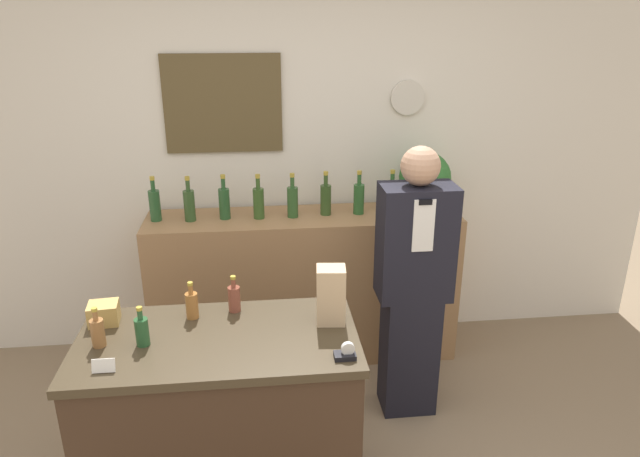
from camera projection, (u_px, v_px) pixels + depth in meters
name	position (u px, v px, depth m)	size (l,w,h in m)	color
back_wall	(291.00, 155.00, 3.85)	(5.20, 0.09, 2.70)	silver
back_shelf	(304.00, 286.00, 3.88)	(2.04, 0.46, 1.01)	#9E754C
display_counter	(224.00, 422.00, 2.66)	(1.24, 0.65, 0.91)	#382619
shopkeeper	(413.00, 287.00, 3.22)	(0.41, 0.26, 1.61)	black
potted_plant	(425.00, 179.00, 3.73)	(0.34, 0.34, 0.40)	#9E998E
paper_bag	(331.00, 295.00, 2.58)	(0.14, 0.12, 0.27)	tan
tape_dispenser	(346.00, 353.00, 2.34)	(0.09, 0.06, 0.07)	black
price_card_left	(103.00, 366.00, 2.25)	(0.09, 0.02, 0.06)	white
gift_box	(104.00, 313.00, 2.60)	(0.14, 0.13, 0.10)	tan
counter_bottle_0	(98.00, 332.00, 2.41)	(0.06, 0.06, 0.18)	#966336
counter_bottle_1	(142.00, 331.00, 2.42)	(0.06, 0.06, 0.18)	#26532D
counter_bottle_2	(192.00, 304.00, 2.64)	(0.06, 0.06, 0.18)	#A16731
counter_bottle_3	(234.00, 298.00, 2.70)	(0.06, 0.06, 0.18)	brown
shelf_bottle_0	(155.00, 204.00, 3.58)	(0.07, 0.07, 0.29)	#26502A
shelf_bottle_1	(189.00, 204.00, 3.58)	(0.07, 0.07, 0.29)	#2E4D25
shelf_bottle_2	(224.00, 202.00, 3.62)	(0.07, 0.07, 0.29)	#265029
shelf_bottle_3	(259.00, 202.00, 3.63)	(0.07, 0.07, 0.29)	#335423
shelf_bottle_4	(293.00, 201.00, 3.65)	(0.07, 0.07, 0.29)	#2D5528
shelf_bottle_5	(326.00, 199.00, 3.70)	(0.07, 0.07, 0.29)	#314C22
shelf_bottle_6	(359.00, 198.00, 3.71)	(0.07, 0.07, 0.29)	#285929
shelf_bottle_7	(392.00, 197.00, 3.73)	(0.07, 0.07, 0.29)	#295528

